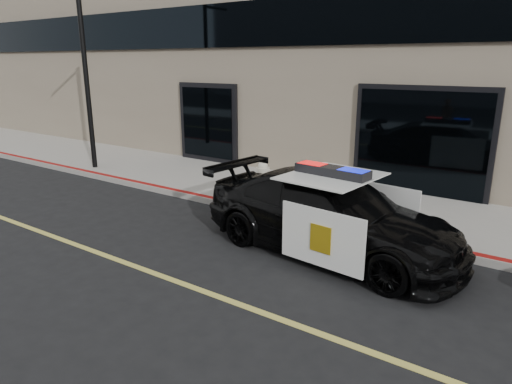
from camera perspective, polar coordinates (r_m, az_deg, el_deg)
The scene contains 5 objects.
ground at distance 6.23m, azimuth 9.83°, elevation -17.70°, with size 120.00×120.00×0.00m, color black.
sidewalk_n at distance 10.77m, azimuth 21.88°, elevation -3.36°, with size 60.00×3.50×0.15m, color gray.
police_car at distance 8.48m, azimuth 9.25°, elevation -2.79°, with size 3.05×5.40×1.63m.
fire_hydrant at distance 11.60m, azimuth 0.83°, elevation 1.70°, with size 0.40×0.56×0.88m.
street_light at distance 15.25m, azimuth -20.76°, elevation 13.99°, with size 0.15×1.38×5.45m.
Camera 1 is at (2.07, -4.77, 3.43)m, focal length 32.00 mm.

